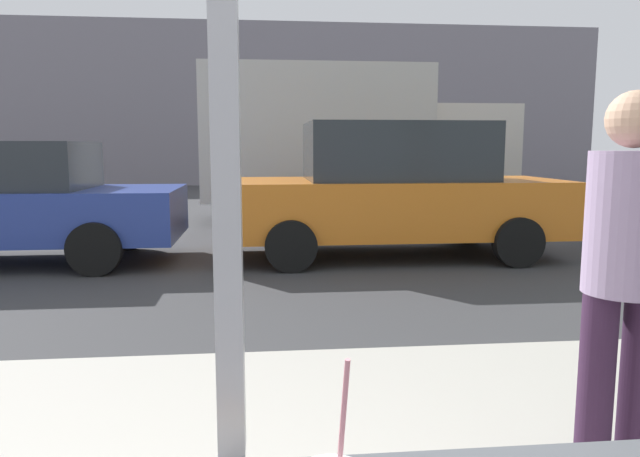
% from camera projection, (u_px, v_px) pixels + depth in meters
% --- Properties ---
extents(ground_plane, '(60.00, 60.00, 0.00)m').
position_uv_depth(ground_plane, '(256.00, 247.00, 9.07)').
color(ground_plane, '#38383A').
extents(building_facade_far, '(28.00, 1.20, 6.37)m').
position_uv_depth(building_facade_far, '(257.00, 105.00, 23.90)').
color(building_facade_far, gray).
rests_on(building_facade_far, ground).
extents(parked_car_orange, '(4.64, 2.03, 1.84)m').
position_uv_depth(parked_car_orange, '(392.00, 190.00, 8.18)').
color(parked_car_orange, orange).
rests_on(parked_car_orange, ground).
extents(box_truck, '(6.24, 2.44, 3.09)m').
position_uv_depth(box_truck, '(348.00, 140.00, 12.27)').
color(box_truck, beige).
rests_on(box_truck, ground).
extents(pedestrian, '(0.32, 0.32, 1.63)m').
position_uv_depth(pedestrian, '(625.00, 270.00, 2.34)').
color(pedestrian, '#331D35').
rests_on(pedestrian, sidewalk_strip).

